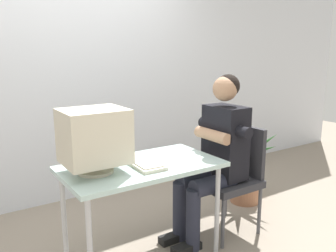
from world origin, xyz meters
TOP-DOWN VIEW (x-y plane):
  - wall_back at (0.30, 1.40)m, footprint 8.00×0.10m
  - desk at (0.00, 0.00)m, footprint 1.12×0.62m
  - crt_monitor at (-0.33, 0.02)m, footprint 0.42×0.34m
  - keyboard at (0.00, 0.00)m, footprint 0.20×0.43m
  - office_chair at (0.85, -0.03)m, footprint 0.47×0.47m
  - person_seated at (0.66, -0.03)m, footprint 0.68×0.55m
  - potted_plant at (1.36, 0.29)m, footprint 0.58×0.67m
  - desk_mug at (-0.02, 0.23)m, footprint 0.08×0.09m

SIDE VIEW (x-z plane):
  - potted_plant at x=1.36m, z-range -0.05..0.75m
  - office_chair at x=0.85m, z-range 0.06..0.95m
  - desk at x=0.00m, z-range 0.30..1.02m
  - person_seated at x=0.66m, z-range 0.05..1.39m
  - keyboard at x=0.00m, z-range 0.73..0.76m
  - desk_mug at x=-0.02m, z-range 0.73..0.81m
  - crt_monitor at x=-0.33m, z-range 0.76..1.18m
  - wall_back at x=0.30m, z-range 0.00..3.00m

